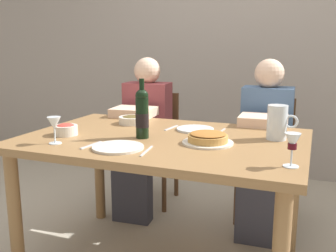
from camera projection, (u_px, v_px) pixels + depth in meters
name	position (u px, v px, depth m)	size (l,w,h in m)	color
back_wall	(237.00, 29.00, 3.68)	(8.00, 0.10, 2.80)	#A3998E
dining_table	(163.00, 153.00, 2.09)	(1.50, 1.00, 0.76)	olive
wine_bottle	(142.00, 114.00, 2.03)	(0.07, 0.07, 0.32)	black
water_pitcher	(277.00, 124.00, 2.01)	(0.16, 0.10, 0.18)	silver
baked_tart	(208.00, 138.00, 1.93)	(0.26, 0.26, 0.06)	silver
salad_bowl	(66.00, 129.00, 2.12)	(0.13, 0.13, 0.07)	silver
olive_bowl	(132.00, 119.00, 2.43)	(0.17, 0.17, 0.05)	silver
wine_glass_left_diner	(54.00, 124.00, 1.92)	(0.07, 0.07, 0.14)	silver
wine_glass_right_diner	(292.00, 143.00, 1.54)	(0.07, 0.07, 0.14)	silver
dinner_plate_left_setting	(118.00, 147.00, 1.84)	(0.25, 0.25, 0.01)	silver
dinner_plate_right_setting	(195.00, 129.00, 2.24)	(0.22, 0.22, 0.01)	silver
fork_left_setting	(91.00, 145.00, 1.90)	(0.16, 0.01, 0.01)	silver
knife_left_setting	(147.00, 151.00, 1.79)	(0.18, 0.01, 0.01)	silver
knife_right_setting	(220.00, 132.00, 2.19)	(0.18, 0.01, 0.01)	silver
spoon_right_setting	(171.00, 128.00, 2.30)	(0.16, 0.01, 0.01)	silver
chair_left	(153.00, 140.00, 3.13)	(0.43, 0.43, 0.87)	brown
diner_left	(143.00, 131.00, 2.88)	(0.36, 0.52, 1.16)	#8E3D42
chair_right	(267.00, 150.00, 2.81)	(0.41, 0.41, 0.87)	brown
diner_right	(264.00, 142.00, 2.57)	(0.35, 0.51, 1.16)	#4C6B93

